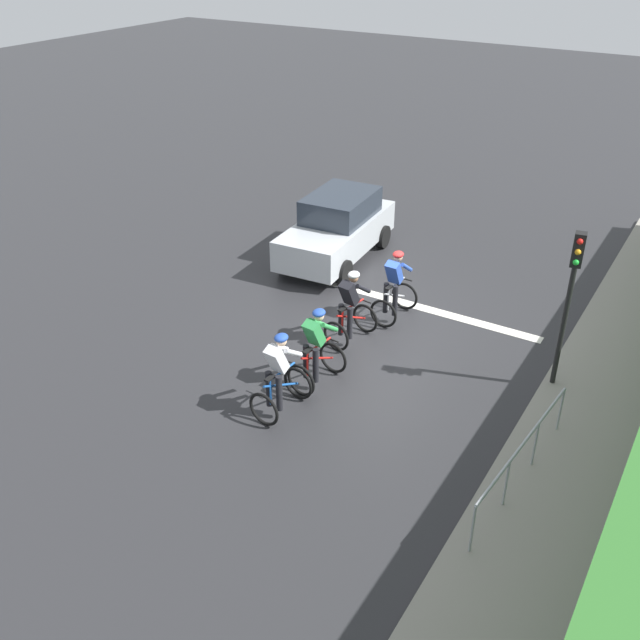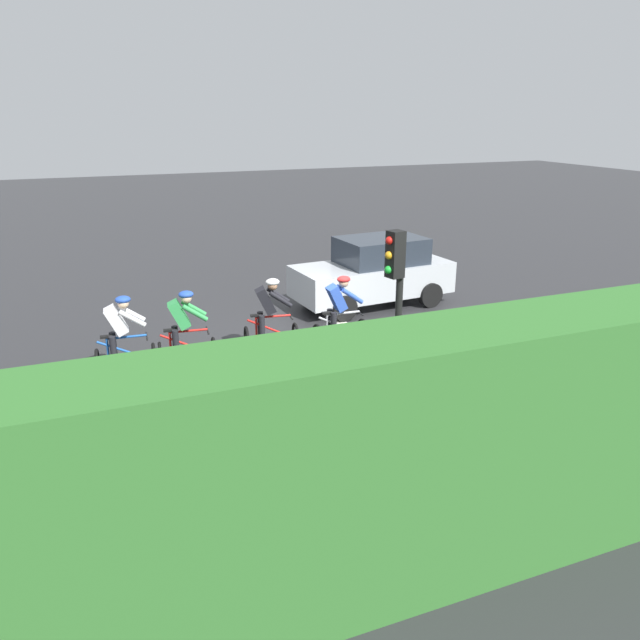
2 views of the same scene
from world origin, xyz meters
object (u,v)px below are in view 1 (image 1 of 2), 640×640
Objects in this scene: traffic_light_near_crossing at (571,289)px; cyclist_second at (316,350)px; cyclist_mid at (350,309)px; cyclist_lead at (279,377)px; cyclist_fourth at (394,288)px; car_silver at (337,228)px; pedestrian_railing_kerbside at (523,452)px.

cyclist_second is at bearing 29.50° from traffic_light_near_crossing.
cyclist_mid is at bearing 6.92° from traffic_light_near_crossing.
cyclist_lead is at bearing 39.55° from traffic_light_near_crossing.
cyclist_fourth is 0.39× the size of car_silver.
cyclist_fourth is (-0.12, -3.18, 0.00)m from cyclist_second.
car_silver reaches higher than cyclist_mid.
cyclist_second is 1.00× the size of cyclist_fourth.
cyclist_lead is at bearing 92.77° from cyclist_mid.
traffic_light_near_crossing is 3.45m from pedestrian_railing_kerbside.
cyclist_lead is 0.50× the size of traffic_light_near_crossing.
cyclist_fourth is 3.57m from car_silver.
traffic_light_near_crossing is (-4.29, -0.52, 1.43)m from cyclist_mid.
cyclist_mid is 0.39× the size of car_silver.
pedestrian_railing_kerbside is at bearing 136.64° from cyclist_fourth.
traffic_light_near_crossing is at bearing 155.20° from car_silver.
cyclist_mid is at bearing 123.94° from car_silver.
cyclist_second is at bearing 97.49° from cyclist_mid.
cyclist_lead is 4.32m from cyclist_fourth.
cyclist_fourth is at bearing -92.17° from cyclist_second.
traffic_light_near_crossing reaches higher than pedestrian_railing_kerbside.
car_silver reaches higher than cyclist_lead.
cyclist_mid is 0.47× the size of pedestrian_railing_kerbside.
cyclist_mid is at bearing -29.48° from pedestrian_railing_kerbside.
pedestrian_railing_kerbside is (-4.60, 2.60, -0.01)m from cyclist_mid.
car_silver reaches higher than cyclist_fourth.
traffic_light_near_crossing reaches higher than cyclist_mid.
car_silver is (2.68, -5.40, 0.08)m from cyclist_second.
cyclist_fourth is 0.50× the size of traffic_light_near_crossing.
traffic_light_near_crossing is (-6.73, 3.11, 1.35)m from car_silver.
cyclist_fourth is at bearing -43.36° from pedestrian_railing_kerbside.
car_silver is at bearing -38.43° from cyclist_fourth.
car_silver is at bearing -41.49° from pedestrian_railing_kerbside.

